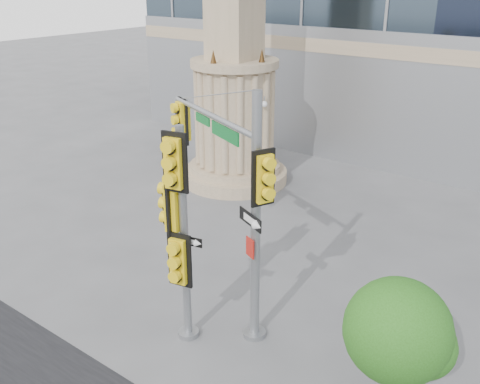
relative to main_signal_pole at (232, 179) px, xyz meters
The scene contains 5 objects.
ground 4.00m from the main_signal_pole, 80.66° to the right, with size 120.00×120.00×0.00m, color #545456.
monument 9.72m from the main_signal_pole, 127.14° to the left, with size 4.40×4.40×16.60m.
main_signal_pole is the anchor object (origin of this frame).
secondary_signal_pole 1.70m from the main_signal_pole, 101.80° to the right, with size 0.98×0.70×5.32m.
street_tree 5.10m from the main_signal_pole, 13.00° to the right, with size 2.04×2.00×3.18m.
Camera 1 is at (6.98, -7.91, 8.28)m, focal length 40.00 mm.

